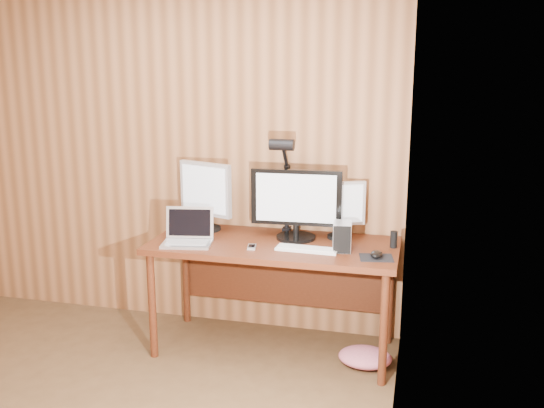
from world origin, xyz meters
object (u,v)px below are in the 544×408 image
at_px(speaker, 394,239).
at_px(laptop, 188,234).
at_px(monitor_center, 296,203).
at_px(keyboard, 307,249).
at_px(desk, 276,257).
at_px(monitor_left, 206,194).
at_px(monitor_right, 340,208).
at_px(phone, 252,247).
at_px(mouse, 376,254).
at_px(hard_drive, 342,236).
at_px(desk_lamp, 284,171).

bearing_deg(speaker, laptop, -170.50).
xyz_separation_m(monitor_center, keyboard, (0.12, -0.24, -0.23)).
xyz_separation_m(desk, speaker, (0.76, 0.01, 0.17)).
relative_size(monitor_left, monitor_right, 1.24).
bearing_deg(phone, keyboard, -6.05).
height_order(monitor_center, laptop, monitor_center).
height_order(keyboard, mouse, mouse).
distance_m(monitor_right, phone, 0.65).
bearing_deg(keyboard, monitor_right, 66.20).
bearing_deg(monitor_left, monitor_center, 14.41).
xyz_separation_m(hard_drive, desk_lamp, (-0.43, 0.27, 0.34)).
height_order(monitor_center, speaker, monitor_center).
bearing_deg(laptop, monitor_right, 9.89).
xyz_separation_m(mouse, phone, (-0.78, 0.01, -0.02)).
distance_m(laptop, phone, 0.43).
bearing_deg(monitor_right, keyboard, -138.20).
bearing_deg(keyboard, phone, -172.91).
xyz_separation_m(monitor_right, desk_lamp, (-0.38, 0.01, 0.23)).
bearing_deg(hard_drive, keyboard, -170.62).
relative_size(hard_drive, speaker, 1.67).
relative_size(monitor_center, laptop, 1.71).
distance_m(monitor_left, speaker, 1.31).
height_order(monitor_left, monitor_right, monitor_left).
bearing_deg(monitor_left, desk, 7.59).
xyz_separation_m(mouse, speaker, (0.09, 0.24, 0.03)).
bearing_deg(desk_lamp, speaker, -11.05).
bearing_deg(speaker, hard_drive, -156.61).
xyz_separation_m(monitor_center, hard_drive, (0.33, -0.18, -0.15)).
xyz_separation_m(monitor_center, desk_lamp, (-0.10, 0.09, 0.19)).
bearing_deg(phone, hard_drive, -1.75).
height_order(monitor_right, keyboard, monitor_right).
height_order(monitor_left, phone, monitor_left).
distance_m(monitor_center, monitor_left, 0.65).
xyz_separation_m(laptop, phone, (0.43, -0.01, -0.05)).
bearing_deg(speaker, keyboard, -159.50).
relative_size(desk, keyboard, 4.10).
xyz_separation_m(hard_drive, phone, (-0.56, -0.09, -0.08)).
relative_size(monitor_center, mouse, 5.25).
xyz_separation_m(mouse, desk_lamp, (-0.65, 0.38, 0.41)).
bearing_deg(mouse, monitor_right, 116.54).
bearing_deg(phone, desk, 51.96).
height_order(laptop, mouse, laptop).
relative_size(monitor_right, mouse, 3.36).
height_order(laptop, desk_lamp, desk_lamp).
height_order(monitor_right, phone, monitor_right).
bearing_deg(phone, mouse, -11.92).
bearing_deg(monitor_center, phone, -134.12).
relative_size(desk, monitor_center, 2.68).
height_order(desk, hard_drive, hard_drive).
height_order(speaker, desk_lamp, desk_lamp).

